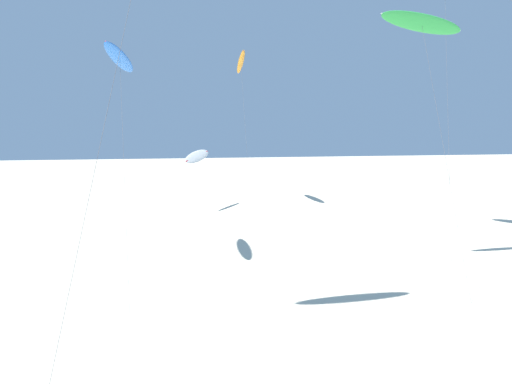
{
  "coord_description": "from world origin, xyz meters",
  "views": [
    {
      "loc": [
        -1.35,
        -2.11,
        10.62
      ],
      "look_at": [
        3.23,
        23.55,
        7.14
      ],
      "focal_mm": 37.8,
      "sensor_mm": 36.0,
      "label": 1
    }
  ],
  "objects_px": {
    "flying_kite_3": "(120,58)",
    "flying_kite_5": "(241,62)",
    "flying_kite_0": "(422,23)",
    "flying_kite_1": "(197,156)"
  },
  "relations": [
    {
      "from": "flying_kite_3",
      "to": "flying_kite_0",
      "type": "bearing_deg",
      "value": -13.25
    },
    {
      "from": "flying_kite_1",
      "to": "flying_kite_5",
      "type": "xyz_separation_m",
      "value": [
        5.38,
        1.17,
        10.95
      ]
    },
    {
      "from": "flying_kite_0",
      "to": "flying_kite_5",
      "type": "bearing_deg",
      "value": 103.55
    },
    {
      "from": "flying_kite_0",
      "to": "flying_kite_3",
      "type": "relative_size",
      "value": 1.14
    },
    {
      "from": "flying_kite_0",
      "to": "flying_kite_3",
      "type": "distance_m",
      "value": 20.2
    },
    {
      "from": "flying_kite_0",
      "to": "flying_kite_5",
      "type": "relative_size",
      "value": 0.95
    },
    {
      "from": "flying_kite_3",
      "to": "flying_kite_5",
      "type": "relative_size",
      "value": 0.84
    },
    {
      "from": "flying_kite_0",
      "to": "flying_kite_1",
      "type": "xyz_separation_m",
      "value": [
        -12.74,
        29.38,
        -10.47
      ]
    },
    {
      "from": "flying_kite_3",
      "to": "flying_kite_5",
      "type": "height_order",
      "value": "flying_kite_5"
    },
    {
      "from": "flying_kite_0",
      "to": "flying_kite_1",
      "type": "distance_m",
      "value": 33.69
    }
  ]
}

